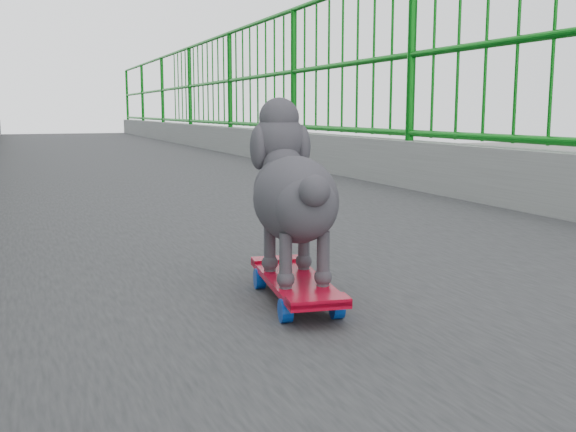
# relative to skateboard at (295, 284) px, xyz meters

# --- Properties ---
(railing) EXTENTS (3.00, 24.00, 1.42)m
(railing) POSITION_rel_skateboard_xyz_m (0.35, 2.26, 0.16)
(railing) COLOR gray
(railing) RESTS_ON footbridge
(skateboard) EXTENTS (0.21, 0.51, 0.07)m
(skateboard) POSITION_rel_skateboard_xyz_m (0.00, 0.00, 0.00)
(skateboard) COLOR red
(skateboard) RESTS_ON footbridge
(poodle) EXTENTS (0.26, 0.50, 0.42)m
(poodle) POSITION_rel_skateboard_xyz_m (0.00, 0.03, 0.24)
(poodle) COLOR #322E34
(poodle) RESTS_ON skateboard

